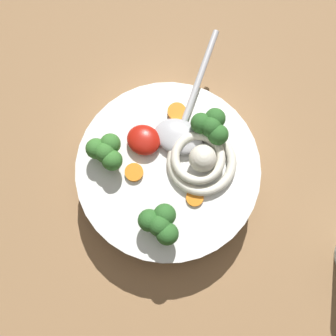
{
  "coord_description": "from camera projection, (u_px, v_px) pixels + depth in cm",
  "views": [
    {
      "loc": [
        -7.13,
        12.71,
        57.66
      ],
      "look_at": [
        -2.09,
        2.34,
        9.24
      ],
      "focal_mm": 44.2,
      "sensor_mm": 36.0,
      "label": 1
    }
  ],
  "objects": [
    {
      "name": "soup_spoon",
      "position": [
        182.0,
        126.0,
        0.5
      ],
      "size": [
        6.48,
        17.48,
        1.6
      ],
      "rotation": [
        0.0,
        0.0,
        4.83
      ],
      "color": "#B7B7BC",
      "rests_on": "soup_bowl"
    },
    {
      "name": "carrot_slice_near_spoon",
      "position": [
        180.0,
        114.0,
        0.51
      ],
      "size": [
        2.32,
        2.32,
        0.71
      ],
      "primitive_type": "cylinder",
      "color": "orange",
      "rests_on": "soup_bowl"
    },
    {
      "name": "noodle_pile",
      "position": [
        200.0,
        162.0,
        0.49
      ],
      "size": [
        9.24,
        9.06,
        3.71
      ],
      "color": "silver",
      "rests_on": "soup_bowl"
    },
    {
      "name": "soup_bowl",
      "position": [
        168.0,
        173.0,
        0.52
      ],
      "size": [
        22.47,
        22.47,
        5.59
      ],
      "color": "white",
      "rests_on": "table_slab"
    },
    {
      "name": "chili_sauce_dollop",
      "position": [
        144.0,
        140.0,
        0.5
      ],
      "size": [
        4.15,
        3.73,
        1.87
      ],
      "primitive_type": "ellipsoid",
      "color": "#B2190F",
      "rests_on": "soup_bowl"
    },
    {
      "name": "table_slab",
      "position": [
        162.0,
        159.0,
        0.58
      ],
      "size": [
        115.34,
        115.34,
        3.65
      ],
      "primitive_type": "cube",
      "color": "#936D47",
      "rests_on": "ground"
    },
    {
      "name": "carrot_slice_extra_b",
      "position": [
        195.0,
        198.0,
        0.49
      ],
      "size": [
        2.09,
        2.09,
        0.41
      ],
      "primitive_type": "cylinder",
      "color": "orange",
      "rests_on": "soup_bowl"
    },
    {
      "name": "carrot_slice_beside_noodles",
      "position": [
        134.0,
        172.0,
        0.49
      ],
      "size": [
        2.22,
        2.22,
        0.58
      ],
      "primitive_type": "cylinder",
      "color": "orange",
      "rests_on": "soup_bowl"
    },
    {
      "name": "broccoli_floret_center",
      "position": [
        160.0,
        224.0,
        0.46
      ],
      "size": [
        5.03,
        4.32,
        3.97
      ],
      "color": "#7A9E60",
      "rests_on": "soup_bowl"
    },
    {
      "name": "broccoli_floret_right",
      "position": [
        211.0,
        126.0,
        0.48
      ],
      "size": [
        4.89,
        4.21,
        3.87
      ],
      "color": "#7A9E60",
      "rests_on": "soup_bowl"
    },
    {
      "name": "broccoli_floret_front",
      "position": [
        106.0,
        151.0,
        0.48
      ],
      "size": [
        4.8,
        4.13,
        3.8
      ],
      "color": "#7A9E60",
      "rests_on": "soup_bowl"
    }
  ]
}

